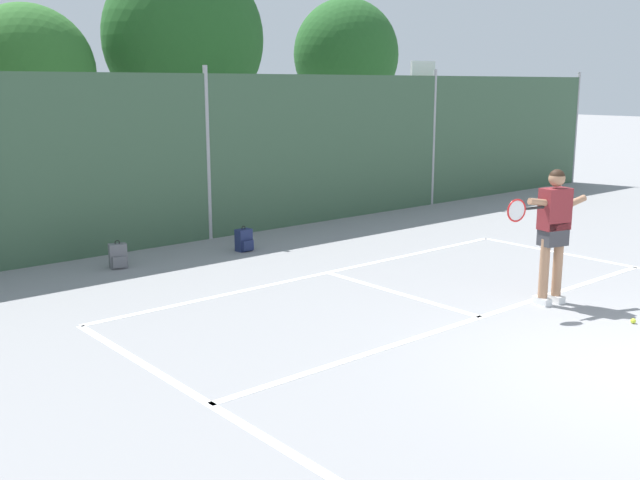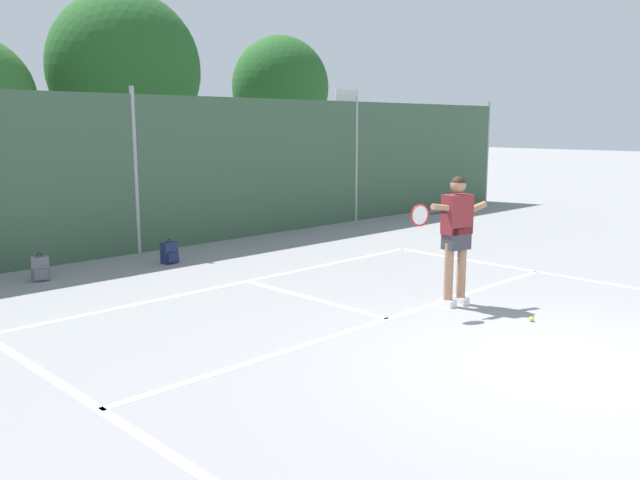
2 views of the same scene
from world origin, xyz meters
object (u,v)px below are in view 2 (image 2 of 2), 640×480
object	(u,v)px
basketball_hoop	(345,133)
backpack_grey	(40,269)
tennis_ball	(531,319)
backpack_navy	(170,253)
tennis_player	(456,229)

from	to	relation	value
basketball_hoop	backpack_grey	size ratio (longest dim) A/B	7.67
tennis_ball	basketball_hoop	bearing A→B (deg)	56.14
backpack_navy	tennis_player	bearing A→B (deg)	-76.22
backpack_grey	backpack_navy	size ratio (longest dim) A/B	1.00
tennis_player	backpack_navy	xyz separation A→B (m)	(-1.33, 5.41, -0.92)
basketball_hoop	backpack_navy	xyz separation A→B (m)	(-7.57, -2.63, -2.12)
tennis_player	backpack_navy	size ratio (longest dim) A/B	4.01
backpack_grey	backpack_navy	xyz separation A→B (m)	(2.29, -0.31, 0.00)
backpack_grey	backpack_navy	distance (m)	2.31
basketball_hoop	backpack_grey	distance (m)	10.35
basketball_hoop	tennis_player	bearing A→B (deg)	-127.84
basketball_hoop	backpack_navy	bearing A→B (deg)	-160.84
basketball_hoop	tennis_ball	size ratio (longest dim) A/B	53.79
basketball_hoop	tennis_player	distance (m)	10.25
backpack_navy	backpack_grey	bearing A→B (deg)	172.30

